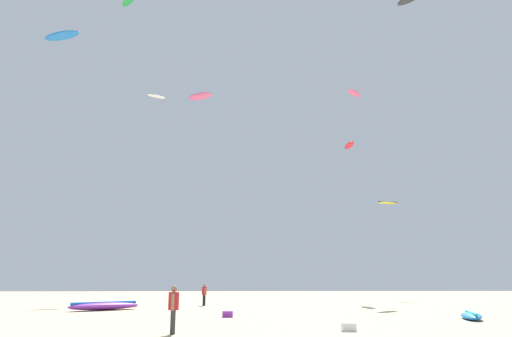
{
  "coord_description": "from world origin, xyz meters",
  "views": [
    {
      "loc": [
        -0.97,
        -13.29,
        2.09
      ],
      "look_at": [
        0.0,
        19.13,
        9.75
      ],
      "focal_mm": 32.4,
      "sensor_mm": 36.0,
      "label": 1
    }
  ],
  "objects_px": {
    "kite_aloft_3": "(200,96)",
    "kite_aloft_8": "(62,36)",
    "kite_aloft_4": "(387,203)",
    "gear_bag": "(228,314)",
    "kite_grounded_near": "(104,306)",
    "kite_grounded_mid": "(471,316)",
    "kite_aloft_2": "(354,93)",
    "cooler_box": "(349,327)",
    "kite_aloft_7": "(156,96)",
    "person_foreground": "(173,306)",
    "person_midground": "(204,293)",
    "kite_aloft_6": "(349,145)"
  },
  "relations": [
    {
      "from": "kite_aloft_3",
      "to": "kite_aloft_8",
      "type": "xyz_separation_m",
      "value": [
        -13.01,
        -11.54,
        1.69
      ]
    },
    {
      "from": "kite_aloft_4",
      "to": "gear_bag",
      "type": "bearing_deg",
      "value": -125.93
    },
    {
      "from": "kite_grounded_near",
      "to": "kite_grounded_mid",
      "type": "relative_size",
      "value": 1.41
    },
    {
      "from": "kite_grounded_mid",
      "to": "kite_aloft_8",
      "type": "height_order",
      "value": "kite_aloft_8"
    },
    {
      "from": "kite_grounded_mid",
      "to": "kite_aloft_8",
      "type": "bearing_deg",
      "value": 148.12
    },
    {
      "from": "kite_aloft_2",
      "to": "kite_aloft_4",
      "type": "distance_m",
      "value": 12.38
    },
    {
      "from": "kite_aloft_3",
      "to": "kite_aloft_2",
      "type": "bearing_deg",
      "value": -24.58
    },
    {
      "from": "cooler_box",
      "to": "kite_aloft_4",
      "type": "xyz_separation_m",
      "value": [
        11.26,
        29.18,
        9.69
      ]
    },
    {
      "from": "cooler_box",
      "to": "kite_grounded_near",
      "type": "bearing_deg",
      "value": 137.01
    },
    {
      "from": "kite_aloft_7",
      "to": "person_foreground",
      "type": "bearing_deg",
      "value": -76.81
    },
    {
      "from": "person_foreground",
      "to": "kite_grounded_near",
      "type": "bearing_deg",
      "value": -64.85
    },
    {
      "from": "person_foreground",
      "to": "gear_bag",
      "type": "bearing_deg",
      "value": -104.38
    },
    {
      "from": "kite_grounded_mid",
      "to": "kite_aloft_3",
      "type": "xyz_separation_m",
      "value": [
        -17.15,
        30.3,
        24.11
      ]
    },
    {
      "from": "kite_aloft_3",
      "to": "kite_aloft_4",
      "type": "bearing_deg",
      "value": -16.39
    },
    {
      "from": "person_midground",
      "to": "cooler_box",
      "type": "relative_size",
      "value": 2.86
    },
    {
      "from": "gear_bag",
      "to": "cooler_box",
      "type": "bearing_deg",
      "value": -53.22
    },
    {
      "from": "gear_bag",
      "to": "kite_aloft_2",
      "type": "height_order",
      "value": "kite_aloft_2"
    },
    {
      "from": "kite_aloft_2",
      "to": "kite_aloft_3",
      "type": "distance_m",
      "value": 19.46
    },
    {
      "from": "kite_aloft_4",
      "to": "kite_aloft_7",
      "type": "bearing_deg",
      "value": 177.05
    },
    {
      "from": "kite_aloft_2",
      "to": "kite_aloft_6",
      "type": "bearing_deg",
      "value": -143.74
    },
    {
      "from": "kite_aloft_6",
      "to": "kite_aloft_7",
      "type": "bearing_deg",
      "value": 169.48
    },
    {
      "from": "gear_bag",
      "to": "kite_aloft_6",
      "type": "distance_m",
      "value": 27.73
    },
    {
      "from": "person_foreground",
      "to": "cooler_box",
      "type": "bearing_deg",
      "value": -173.74
    },
    {
      "from": "gear_bag",
      "to": "kite_aloft_3",
      "type": "xyz_separation_m",
      "value": [
        -4.69,
        28.63,
        24.13
      ]
    },
    {
      "from": "person_foreground",
      "to": "kite_aloft_4",
      "type": "distance_m",
      "value": 36.15
    },
    {
      "from": "person_midground",
      "to": "kite_grounded_near",
      "type": "bearing_deg",
      "value": 12.56
    },
    {
      "from": "kite_grounded_near",
      "to": "kite_aloft_4",
      "type": "relative_size",
      "value": 1.89
    },
    {
      "from": "kite_aloft_6",
      "to": "kite_aloft_8",
      "type": "bearing_deg",
      "value": -174.62
    },
    {
      "from": "kite_grounded_mid",
      "to": "kite_aloft_6",
      "type": "xyz_separation_m",
      "value": [
        -0.64,
        21.55,
        15.27
      ]
    },
    {
      "from": "kite_aloft_4",
      "to": "kite_grounded_near",
      "type": "bearing_deg",
      "value": -145.42
    },
    {
      "from": "person_foreground",
      "to": "person_midground",
      "type": "bearing_deg",
      "value": -89.78
    },
    {
      "from": "person_foreground",
      "to": "kite_aloft_3",
      "type": "distance_m",
      "value": 43.1
    },
    {
      "from": "cooler_box",
      "to": "kite_aloft_8",
      "type": "xyz_separation_m",
      "value": [
        -22.73,
        23.81,
        25.82
      ]
    },
    {
      "from": "kite_grounded_mid",
      "to": "kite_aloft_3",
      "type": "height_order",
      "value": "kite_aloft_3"
    },
    {
      "from": "person_midground",
      "to": "kite_aloft_4",
      "type": "relative_size",
      "value": 0.67
    },
    {
      "from": "person_midground",
      "to": "cooler_box",
      "type": "distance_m",
      "value": 18.67
    },
    {
      "from": "kite_aloft_3",
      "to": "person_midground",
      "type": "bearing_deg",
      "value": -81.88
    },
    {
      "from": "kite_aloft_2",
      "to": "kite_aloft_6",
      "type": "distance_m",
      "value": 6.26
    },
    {
      "from": "person_midground",
      "to": "kite_aloft_7",
      "type": "distance_m",
      "value": 26.07
    },
    {
      "from": "kite_aloft_8",
      "to": "person_midground",
      "type": "bearing_deg",
      "value": -22.85
    },
    {
      "from": "cooler_box",
      "to": "kite_aloft_7",
      "type": "xyz_separation_m",
      "value": [
        -14.21,
        30.5,
        22.07
      ]
    },
    {
      "from": "person_foreground",
      "to": "kite_aloft_8",
      "type": "height_order",
      "value": "kite_aloft_8"
    },
    {
      "from": "kite_aloft_4",
      "to": "kite_aloft_8",
      "type": "height_order",
      "value": "kite_aloft_8"
    },
    {
      "from": "kite_grounded_mid",
      "to": "kite_aloft_7",
      "type": "height_order",
      "value": "kite_aloft_7"
    },
    {
      "from": "kite_aloft_3",
      "to": "kite_aloft_4",
      "type": "xyz_separation_m",
      "value": [
        20.97,
        -6.17,
        -14.45
      ]
    },
    {
      "from": "kite_grounded_near",
      "to": "kite_aloft_8",
      "type": "xyz_separation_m",
      "value": [
        -9.51,
        11.49,
        25.71
      ]
    },
    {
      "from": "kite_aloft_6",
      "to": "cooler_box",
      "type": "bearing_deg",
      "value": -104.35
    },
    {
      "from": "kite_grounded_near",
      "to": "kite_aloft_8",
      "type": "relative_size",
      "value": 1.04
    },
    {
      "from": "kite_grounded_near",
      "to": "gear_bag",
      "type": "bearing_deg",
      "value": -34.35
    },
    {
      "from": "person_foreground",
      "to": "kite_aloft_3",
      "type": "xyz_separation_m",
      "value": [
        -2.84,
        36.18,
        23.25
      ]
    }
  ]
}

